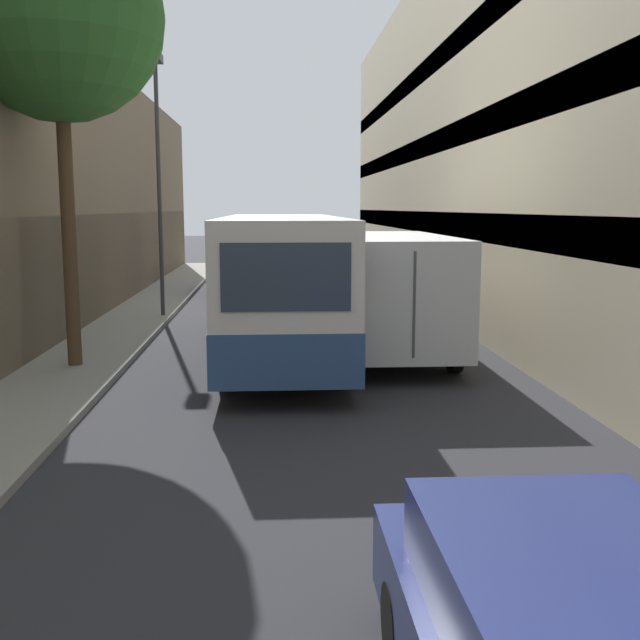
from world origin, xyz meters
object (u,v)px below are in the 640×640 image
at_px(bus, 282,282).
at_px(street_lamp, 158,139).
at_px(street_tree_left, 58,16).
at_px(box_truck, 383,286).
at_px(panel_van, 241,264).

height_order(bus, street_lamp, street_lamp).
height_order(street_lamp, street_tree_left, street_tree_left).
height_order(box_truck, street_tree_left, street_tree_left).
bearing_deg(box_truck, street_lamp, 138.77).
xyz_separation_m(panel_van, street_lamp, (-2.05, -6.54, 4.08)).
distance_m(panel_van, street_lamp, 7.98).
xyz_separation_m(box_truck, panel_van, (-3.76, 11.63, -0.33)).
relative_size(panel_van, street_lamp, 0.63).
bearing_deg(street_tree_left, street_lamp, 83.85).
distance_m(box_truck, street_tree_left, 8.72).
distance_m(box_truck, panel_van, 12.23).
bearing_deg(panel_van, street_tree_left, -101.67).
bearing_deg(bus, box_truck, 9.67).
height_order(box_truck, street_lamp, street_lamp).
xyz_separation_m(bus, box_truck, (2.33, 0.40, -0.16)).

